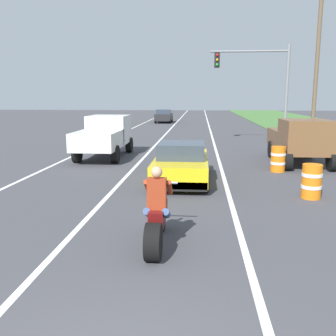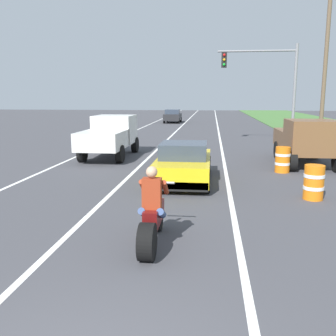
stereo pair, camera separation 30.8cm
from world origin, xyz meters
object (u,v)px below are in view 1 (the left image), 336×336
motorcycle_with_rider (157,218)px  construction_barrel_nearest (312,181)px  construction_barrel_mid (278,159)px  distant_car_far_ahead (164,116)px  sports_car_yellow (181,163)px  pickup_truck_left_lane_white (105,135)px  traffic_light_mast_near (263,78)px  pickup_truck_right_shoulder_brown (300,139)px

motorcycle_with_rider → construction_barrel_nearest: 5.70m
motorcycle_with_rider → construction_barrel_mid: size_ratio=2.21×
motorcycle_with_rider → distant_car_far_ahead: 36.15m
sports_car_yellow → pickup_truck_left_lane_white: 6.37m
motorcycle_with_rider → construction_barrel_nearest: bearing=44.7°
traffic_light_mast_near → construction_barrel_mid: (-0.67, -8.94, -3.50)m
pickup_truck_right_shoulder_brown → construction_barrel_mid: pickup_truck_right_shoulder_brown is taller
distant_car_far_ahead → sports_car_yellow: bearing=-83.4°
construction_barrel_mid → traffic_light_mast_near: bearing=85.7°
sports_car_yellow → pickup_truck_right_shoulder_brown: size_ratio=0.90×
pickup_truck_right_shoulder_brown → distant_car_far_ahead: 27.40m
pickup_truck_right_shoulder_brown → construction_barrel_mid: size_ratio=4.80×
motorcycle_with_rider → traffic_light_mast_near: size_ratio=0.37×
pickup_truck_left_lane_white → sports_car_yellow: bearing=-51.3°
sports_car_yellow → construction_barrel_mid: size_ratio=4.30×
pickup_truck_right_shoulder_brown → distant_car_far_ahead: pickup_truck_right_shoulder_brown is taller
sports_car_yellow → pickup_truck_left_lane_white: bearing=128.7°
motorcycle_with_rider → traffic_light_mast_near: (4.56, 16.90, 3.41)m
construction_barrel_nearest → sports_car_yellow: bearing=153.4°
construction_barrel_nearest → distant_car_far_ahead: (-7.38, 31.99, 0.27)m
pickup_truck_left_lane_white → pickup_truck_right_shoulder_brown: 9.03m
traffic_light_mast_near → distant_car_far_ahead: size_ratio=1.50×
sports_car_yellow → pickup_truck_right_shoulder_brown: (5.00, 3.99, 0.48)m
sports_car_yellow → pickup_truck_left_lane_white: (-3.97, 4.96, 0.48)m
sports_car_yellow → construction_barrel_mid: 4.22m
traffic_light_mast_near → distant_car_far_ahead: (-7.88, 19.09, -3.23)m
motorcycle_with_rider → sports_car_yellow: size_ratio=0.51×
motorcycle_with_rider → sports_car_yellow: (0.18, 5.96, 0.04)m
construction_barrel_nearest → distant_car_far_ahead: 32.83m
sports_car_yellow → distant_car_far_ahead: 30.24m
pickup_truck_left_lane_white → traffic_light_mast_near: (8.36, 5.98, 2.90)m
sports_car_yellow → pickup_truck_right_shoulder_brown: 6.41m
construction_barrel_nearest → construction_barrel_mid: same height
motorcycle_with_rider → distant_car_far_ahead: bearing=95.3°
motorcycle_with_rider → construction_barrel_nearest: size_ratio=2.21×
traffic_light_mast_near → sports_car_yellow: bearing=-111.8°
construction_barrel_mid → distant_car_far_ahead: (-7.21, 28.03, 0.27)m
motorcycle_with_rider → traffic_light_mast_near: bearing=74.9°
motorcycle_with_rider → pickup_truck_left_lane_white: bearing=109.2°
sports_car_yellow → traffic_light_mast_near: bearing=68.2°
construction_barrel_mid → construction_barrel_nearest: bearing=-87.5°
sports_car_yellow → construction_barrel_mid: sports_car_yellow is taller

